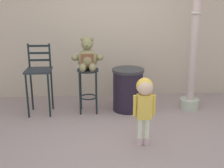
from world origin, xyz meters
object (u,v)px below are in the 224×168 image
bar_stool_with_teddy (88,82)px  child_walking (145,97)px  teddy_bear (87,58)px  bar_chair_empty (39,74)px  lamppost (194,44)px  trash_bin (128,90)px

bar_stool_with_teddy → child_walking: (0.77, -1.27, 0.14)m
teddy_bear → child_walking: bearing=-58.3°
bar_stool_with_teddy → child_walking: bearing=-58.9°
teddy_bear → bar_chair_empty: 0.88m
teddy_bear → child_walking: 1.49m
bar_stool_with_teddy → bar_chair_empty: 0.85m
child_walking → bar_chair_empty: size_ratio=0.79×
child_walking → lamppost: size_ratio=0.32×
child_walking → lamppost: 1.77m
teddy_bear → bar_chair_empty: teddy_bear is taller
teddy_bear → bar_chair_empty: (-0.84, 0.04, -0.28)m
bar_stool_with_teddy → trash_bin: bearing=3.0°
trash_bin → lamppost: (1.15, 0.00, 0.80)m
bar_stool_with_teddy → lamppost: size_ratio=0.26×
child_walking → trash_bin: 1.34m
trash_bin → lamppost: bearing=0.1°
teddy_bear → bar_stool_with_teddy: bearing=90.0°
bar_stool_with_teddy → teddy_bear: 0.43m
lamppost → bar_chair_empty: 2.74m
child_walking → bar_chair_empty: (-1.60, 1.28, 0.01)m
trash_bin → teddy_bear: bearing=-174.7°
trash_bin → bar_chair_empty: bearing=-178.9°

